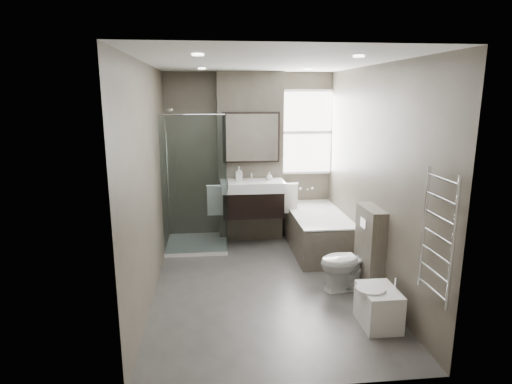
{
  "coord_description": "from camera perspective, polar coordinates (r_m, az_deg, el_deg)",
  "views": [
    {
      "loc": [
        -0.61,
        -4.8,
        2.27
      ],
      "look_at": [
        -0.08,
        0.15,
        1.12
      ],
      "focal_mm": 30.0,
      "sensor_mm": 36.0,
      "label": 1
    }
  ],
  "objects": [
    {
      "name": "room",
      "position": [
        4.93,
        1.15,
        1.62
      ],
      "size": [
        2.7,
        3.9,
        2.7
      ],
      "color": "#464341",
      "rests_on": "ground"
    },
    {
      "name": "vanity_pier",
      "position": [
        6.67,
        -0.77,
        4.59
      ],
      "size": [
        1.0,
        0.25,
        2.6
      ],
      "primitive_type": "cube",
      "color": "#544D42",
      "rests_on": "ground"
    },
    {
      "name": "vanity",
      "position": [
        6.44,
        -0.46,
        -0.79
      ],
      "size": [
        0.95,
        0.47,
        0.66
      ],
      "color": "black",
      "rests_on": "vanity_pier"
    },
    {
      "name": "mirror_cabinet",
      "position": [
        6.47,
        -0.64,
        7.28
      ],
      "size": [
        0.86,
        0.08,
        0.76
      ],
      "color": "black",
      "rests_on": "vanity_pier"
    },
    {
      "name": "towel_left",
      "position": [
        6.39,
        -5.45,
        -1.13
      ],
      "size": [
        0.24,
        0.06,
        0.44
      ],
      "primitive_type": "cube",
      "color": "silver",
      "rests_on": "vanity_pier"
    },
    {
      "name": "towel_right",
      "position": [
        6.5,
        4.47,
        -0.88
      ],
      "size": [
        0.24,
        0.06,
        0.44
      ],
      "primitive_type": "cube",
      "color": "silver",
      "rests_on": "vanity_pier"
    },
    {
      "name": "shower_enclosure",
      "position": [
        6.4,
        -7.11,
        -3.28
      ],
      "size": [
        0.9,
        0.9,
        2.0
      ],
      "color": "white",
      "rests_on": "ground"
    },
    {
      "name": "bathtub",
      "position": [
        6.4,
        8.14,
        -4.96
      ],
      "size": [
        0.75,
        1.6,
        0.57
      ],
      "color": "#544D42",
      "rests_on": "ground"
    },
    {
      "name": "window",
      "position": [
        6.87,
        6.71,
        7.9
      ],
      "size": [
        0.98,
        0.06,
        1.33
      ],
      "color": "white",
      "rests_on": "room"
    },
    {
      "name": "toilet",
      "position": [
        5.21,
        12.18,
        -9.06
      ],
      "size": [
        0.72,
        0.48,
        0.68
      ],
      "primitive_type": "imported",
      "rotation": [
        0.0,
        0.0,
        -1.42
      ],
      "color": "white",
      "rests_on": "ground"
    },
    {
      "name": "cistern_box",
      "position": [
        5.21,
        14.9,
        -7.36
      ],
      "size": [
        0.19,
        0.55,
        1.0
      ],
      "color": "#544D42",
      "rests_on": "ground"
    },
    {
      "name": "bidet",
      "position": [
        4.58,
        15.95,
        -14.4
      ],
      "size": [
        0.42,
        0.48,
        0.5
      ],
      "color": "white",
      "rests_on": "ground"
    },
    {
      "name": "towel_radiator",
      "position": [
        3.87,
        23.07,
        -5.37
      ],
      "size": [
        0.03,
        0.49,
        1.1
      ],
      "color": "silver",
      "rests_on": "room"
    },
    {
      "name": "soap_bottle_a",
      "position": [
        6.37,
        -2.29,
        2.44
      ],
      "size": [
        0.1,
        0.1,
        0.22
      ],
      "primitive_type": "imported",
      "color": "white",
      "rests_on": "vanity"
    },
    {
      "name": "soap_bottle_b",
      "position": [
        6.45,
        1.78,
        2.15
      ],
      "size": [
        0.1,
        0.1,
        0.12
      ],
      "primitive_type": "imported",
      "color": "white",
      "rests_on": "vanity"
    }
  ]
}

